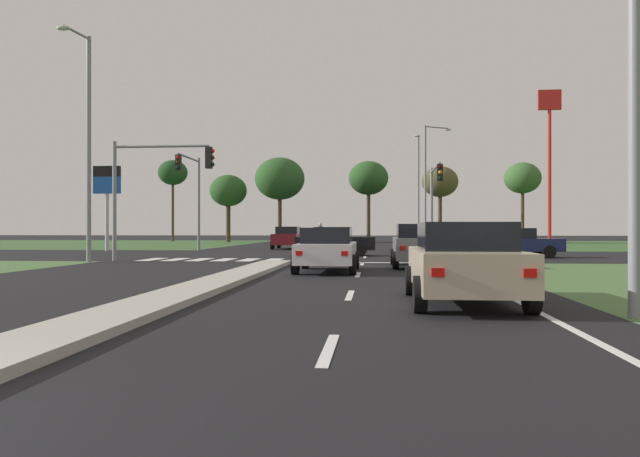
{
  "coord_description": "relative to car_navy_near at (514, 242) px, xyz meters",
  "views": [
    {
      "loc": [
        4.06,
        -3.27,
        1.44
      ],
      "look_at": [
        0.36,
        37.51,
        1.46
      ],
      "focal_mm": 34.68,
      "sensor_mm": 36.0,
      "label": 1
    }
  ],
  "objects": [
    {
      "name": "ground_plane",
      "position": [
        -10.98,
        1.47,
        -0.76
      ],
      "size": [
        200.0,
        200.0,
        0.0
      ],
      "primitive_type": "plane",
      "color": "black"
    },
    {
      "name": "grass_verge_far_left",
      "position": [
        -36.48,
        25.97,
        -0.76
      ],
      "size": [
        35.0,
        35.0,
        0.01
      ],
      "primitive_type": "cube",
      "color": "#385B2D",
      "rests_on": "ground"
    },
    {
      "name": "grass_verge_far_right",
      "position": [
        14.52,
        25.97,
        -0.76
      ],
      "size": [
        35.0,
        35.0,
        0.01
      ],
      "primitive_type": "cube",
      "color": "#385B2D",
      "rests_on": "ground"
    },
    {
      "name": "median_island_near",
      "position": [
        -10.98,
        -17.53,
        -0.69
      ],
      "size": [
        1.2,
        22.0,
        0.14
      ],
      "primitive_type": "cube",
      "color": "#ADA89E",
      "rests_on": "ground"
    },
    {
      "name": "median_island_far",
      "position": [
        -10.98,
        26.47,
        -0.69
      ],
      "size": [
        1.2,
        36.0,
        0.14
      ],
      "primitive_type": "cube",
      "color": "gray",
      "rests_on": "ground"
    },
    {
      "name": "lane_dash_near",
      "position": [
        -7.48,
        -24.47,
        -0.75
      ],
      "size": [
        0.14,
        2.0,
        0.01
      ],
      "primitive_type": "cube",
      "color": "silver",
      "rests_on": "ground"
    },
    {
      "name": "lane_dash_second",
      "position": [
        -7.48,
        -18.47,
        -0.75
      ],
      "size": [
        0.14,
        2.0,
        0.01
      ],
      "primitive_type": "cube",
      "color": "silver",
      "rests_on": "ground"
    },
    {
      "name": "lane_dash_third",
      "position": [
        -7.48,
        -12.47,
        -0.75
      ],
      "size": [
        0.14,
        2.0,
        0.01
      ],
      "primitive_type": "cube",
      "color": "silver",
      "rests_on": "ground"
    },
    {
      "name": "lane_dash_fourth",
      "position": [
        -7.48,
        -6.47,
        -0.75
      ],
      "size": [
        0.14,
        2.0,
        0.01
      ],
      "primitive_type": "cube",
      "color": "silver",
      "rests_on": "ground"
    },
    {
      "name": "lane_dash_fifth",
      "position": [
        -7.48,
        -0.47,
        -0.75
      ],
      "size": [
        0.14,
        2.0,
        0.01
      ],
      "primitive_type": "cube",
      "color": "silver",
      "rests_on": "ground"
    },
    {
      "name": "edge_line_right",
      "position": [
        -4.13,
        -16.53,
        -0.75
      ],
      "size": [
        0.14,
        24.0,
        0.01
      ],
      "primitive_type": "cube",
      "color": "silver",
      "rests_on": "ground"
    },
    {
      "name": "stop_bar_near",
      "position": [
        -7.18,
        -5.53,
        -0.75
      ],
      "size": [
        6.4,
        0.5,
        0.01
      ],
      "primitive_type": "cube",
      "color": "silver",
      "rests_on": "ground"
    },
    {
      "name": "crosswalk_bar_near",
      "position": [
        -17.38,
        -3.73,
        -0.75
      ],
      "size": [
        0.7,
        2.8,
        0.01
      ],
      "primitive_type": "cube",
      "color": "silver",
      "rests_on": "ground"
    },
    {
      "name": "crosswalk_bar_second",
      "position": [
        -16.23,
        -3.73,
        -0.75
      ],
      "size": [
        0.7,
        2.8,
        0.01
      ],
      "primitive_type": "cube",
      "color": "silver",
      "rests_on": "ground"
    },
    {
      "name": "crosswalk_bar_third",
      "position": [
        -15.08,
        -3.73,
        -0.75
      ],
      "size": [
        0.7,
        2.8,
        0.01
      ],
      "primitive_type": "cube",
      "color": "silver",
      "rests_on": "ground"
    },
    {
      "name": "crosswalk_bar_fourth",
      "position": [
        -13.93,
        -3.73,
        -0.75
      ],
      "size": [
        0.7,
        2.8,
        0.01
      ],
      "primitive_type": "cube",
      "color": "silver",
      "rests_on": "ground"
    },
    {
      "name": "crosswalk_bar_fifth",
      "position": [
        -12.78,
        -3.73,
        -0.75
      ],
      "size": [
        0.7,
        2.8,
        0.01
      ],
      "primitive_type": "cube",
      "color": "silver",
      "rests_on": "ground"
    },
    {
      "name": "crosswalk_bar_sixth",
      "position": [
        -11.63,
        -3.73,
        -0.75
      ],
      "size": [
        0.7,
        2.8,
        0.01
      ],
      "primitive_type": "cube",
      "color": "silver",
      "rests_on": "ground"
    },
    {
      "name": "crosswalk_bar_seventh",
      "position": [
        -10.48,
        -3.73,
        -0.75
      ],
      "size": [
        0.7,
        2.8,
        0.01
      ],
      "primitive_type": "cube",
      "color": "silver",
      "rests_on": "ground"
    },
    {
      "name": "crosswalk_bar_eighth",
      "position": [
        -9.33,
        -3.73,
        -0.75
      ],
      "size": [
        0.7,
        2.8,
        0.01
      ],
      "primitive_type": "cube",
      "color": "silver",
      "rests_on": "ground"
    },
    {
      "name": "car_navy_near",
      "position": [
        0.0,
        0.0,
        0.0
      ],
      "size": [
        4.54,
        2.04,
        1.48
      ],
      "rotation": [
        0.0,
        0.0,
        -1.57
      ],
      "color": "#161E47",
      "rests_on": "ground"
    },
    {
      "name": "car_white_second",
      "position": [
        -8.55,
        -11.13,
        0.0
      ],
      "size": [
        2.03,
        4.47,
        1.48
      ],
      "color": "silver",
      "rests_on": "ground"
    },
    {
      "name": "car_grey_third",
      "position": [
        -5.32,
        -8.23,
        0.07
      ],
      "size": [
        2.03,
        4.61,
        1.62
      ],
      "color": "slate",
      "rests_on": "ground"
    },
    {
      "name": "car_blue_fourth",
      "position": [
        -13.14,
        29.63,
        -0.01
      ],
      "size": [
        1.98,
        4.28,
        1.47
      ],
      "rotation": [
        0.0,
        0.0,
        3.14
      ],
      "color": "navy",
      "rests_on": "ground"
    },
    {
      "name": "car_beige_fifth",
      "position": [
        -5.24,
        -19.77,
        0.04
      ],
      "size": [
        2.08,
        4.47,
        1.56
      ],
      "color": "#BCAD8E",
      "rests_on": "ground"
    },
    {
      "name": "car_black_sixth",
      "position": [
        -9.1,
        1.3,
        0.02
      ],
      "size": [
        4.27,
        1.96,
        1.53
      ],
      "rotation": [
        0.0,
        0.0,
        -1.57
      ],
      "color": "black",
      "rests_on": "ground"
    },
    {
      "name": "car_maroon_seventh",
      "position": [
        -13.23,
        12.22,
        0.05
      ],
      "size": [
        1.99,
        4.58,
        1.6
      ],
      "rotation": [
        0.0,
        0.0,
        3.14
      ],
      "color": "maroon",
      "rests_on": "ground"
    },
    {
      "name": "traffic_signal_far_left",
      "position": [
        -18.58,
        6.51,
        3.43
      ],
      "size": [
        0.32,
        4.57,
        6.14
      ],
      "color": "gray",
      "rests_on": "ground"
    },
    {
      "name": "traffic_signal_near_left",
      "position": [
        -16.86,
        -5.13,
        2.94
      ],
      "size": [
        4.67,
        0.32,
        5.36
      ],
      "color": "gray",
      "rests_on": "ground"
    },
    {
      "name": "traffic_signal_far_right",
      "position": [
        -3.38,
        6.0,
        2.98
      ],
      "size": [
        0.32,
        5.49,
        5.34
      ],
      "color": "gray",
      "rests_on": "ground"
    },
    {
      "name": "street_lamp_second",
      "position": [
        -19.21,
        -6.51,
        4.61
      ],
      "size": [
        0.6,
        2.0,
        9.69
      ],
      "color": "gray",
      "rests_on": "ground"
    },
    {
      "name": "street_lamp_third",
      "position": [
        -2.58,
        21.07,
        4.93
      ],
      "size": [
        2.44,
        1.42,
        10.19
      ],
      "color": "gray",
      "rests_on": "ground"
    },
    {
      "name": "street_lamp_fourth",
      "position": [
        -2.79,
        29.13,
        5.02
      ],
      "size": [
        0.61,
        2.02,
        10.49
      ],
      "color": "gray",
      "rests_on": "ground"
    },
    {
      "name": "pedestrian_at_median",
      "position": [
        -10.88,
        12.14,
        0.42
      ],
      "size": [
        0.34,
        0.34,
        1.71
      ],
      "rotation": [
        0.0,
        0.0,
        2.24
      ],
      "color": "maroon",
      "rests_on": "median_island_far"
    },
    {
      "name": "fastfood_pole_sign",
      "position": [
        6.98,
        19.25,
        8.36
      ],
      "size": [
        1.8,
        0.4,
        12.6
      ],
      "color": "red",
      "rests_on": "ground"
    },
    {
      "name": "fuel_price_totem",
      "position": [
        -24.43,
        7.09,
        3.28
      ],
      "size": [
        1.8,
        0.24,
        5.55
      ],
      "color": "silver",
      "rests_on": "ground"
    },
    {
      "name": "treeline_near",
      "position": [
        -30.11,
        37.08,
        7.05
      ],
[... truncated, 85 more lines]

